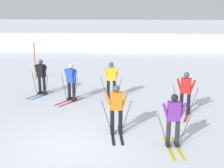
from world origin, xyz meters
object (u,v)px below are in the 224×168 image
skier_blue (71,81)px  skier_red (186,92)px  skier_black (41,76)px  skier_orange (116,107)px  skier_purple (174,119)px  skier_yellow (111,79)px  trail_marker_pole (35,61)px

skier_blue → skier_red: bearing=-17.2°
skier_black → skier_orange: (3.69, -4.43, 0.04)m
skier_black → skier_purple: bearing=-44.5°
skier_black → skier_yellow: bearing=-8.5°
skier_purple → trail_marker_pole: (-6.58, 8.31, 0.13)m
skier_blue → trail_marker_pole: 4.69m
skier_yellow → skier_orange: bearing=-85.0°
skier_black → trail_marker_pole: 3.13m
skier_black → trail_marker_pole: size_ratio=0.82×
trail_marker_pole → skier_blue: bearing=-55.1°
skier_red → skier_black: size_ratio=1.00×
skier_yellow → skier_purple: size_ratio=1.00×
skier_red → trail_marker_pole: size_ratio=0.82×
skier_red → skier_orange: 3.35m
skier_yellow → skier_orange: 3.94m
skier_purple → skier_orange: 2.02m
skier_purple → skier_black: (-5.47, 5.38, 0.00)m
skier_red → skier_black: same height
skier_yellow → skier_black: 3.38m
skier_red → skier_black: (-6.36, 2.40, -0.00)m
skier_black → skier_blue: bearing=-30.2°
skier_yellow → skier_orange: size_ratio=1.00×
skier_yellow → skier_red: bearing=-32.1°
skier_blue → skier_orange: (2.12, -3.51, 0.04)m
skier_blue → skier_purple: same height
skier_purple → trail_marker_pole: bearing=128.4°
skier_black → trail_marker_pole: (-1.11, 2.92, 0.13)m
skier_black → skier_orange: size_ratio=1.00×
skier_blue → skier_red: 5.01m
skier_black → skier_orange: same height
skier_blue → skier_black: bearing=149.8°
trail_marker_pole → skier_black: bearing=-69.2°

